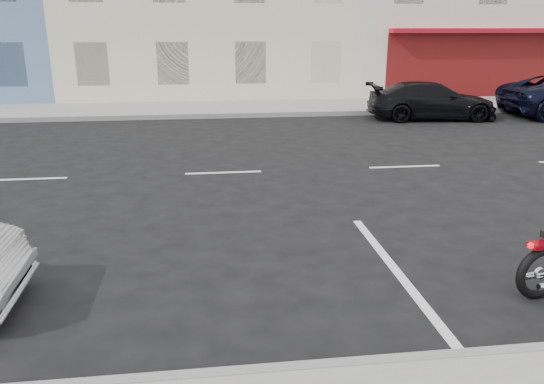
# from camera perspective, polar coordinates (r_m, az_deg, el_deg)

# --- Properties ---
(ground) EXTENTS (120.00, 120.00, 0.00)m
(ground) POSITION_cam_1_polar(r_m,az_deg,el_deg) (11.52, 4.74, 2.41)
(ground) COLOR black
(ground) RESTS_ON ground
(sidewalk_far) EXTENTS (80.00, 3.40, 0.15)m
(sidewalk_far) POSITION_cam_1_polar(r_m,az_deg,el_deg) (19.97, -14.96, 8.50)
(sidewalk_far) COLOR gray
(sidewalk_far) RESTS_ON ground
(curb_far) EXTENTS (80.00, 0.12, 0.16)m
(curb_far) POSITION_cam_1_polar(r_m,az_deg,el_deg) (18.31, -15.63, 7.70)
(curb_far) COLOR gray
(curb_far) RESTS_ON ground
(car_far) EXTENTS (4.34, 2.09, 1.22)m
(car_far) POSITION_cam_1_polar(r_m,az_deg,el_deg) (18.56, 16.79, 9.39)
(car_far) COLOR black
(car_far) RESTS_ON ground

